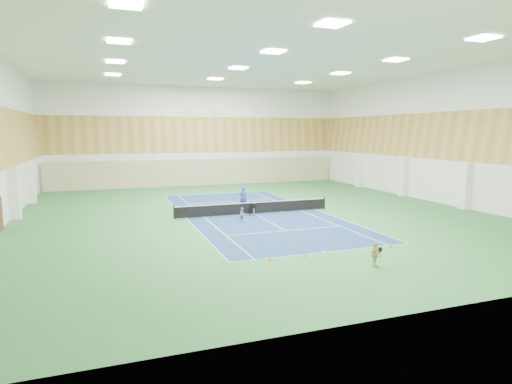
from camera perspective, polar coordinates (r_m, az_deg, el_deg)
ground at (r=34.47m, az=-0.28°, el=-2.90°), size 40.00×40.00×0.00m
room_shell at (r=33.85m, az=-0.29°, el=7.12°), size 36.00×40.00×12.00m
wood_cladding at (r=33.88m, az=-0.29°, el=10.50°), size 36.00×40.00×8.00m
ceiling_light_grid at (r=34.28m, az=-0.30°, el=17.06°), size 21.40×25.40×0.06m
court_surface at (r=34.47m, az=-0.28°, el=-2.90°), size 10.97×23.77×0.01m
tennis_balls_scatter at (r=34.46m, az=-0.28°, el=-2.83°), size 10.57×22.77×0.07m
tennis_net at (r=34.37m, az=-0.28°, el=-2.00°), size 12.80×0.10×1.10m
back_curtain at (r=53.12m, az=-7.37°, el=2.62°), size 35.40×0.16×3.20m
coach at (r=36.69m, az=-1.74°, el=-0.76°), size 0.74×0.54×1.87m
child_court at (r=31.38m, az=-1.81°, el=-3.03°), size 0.59×0.51×1.04m
child_apron at (r=21.77m, az=15.60°, el=-8.08°), size 0.76×0.52×1.21m
ball_cart at (r=33.72m, az=-0.52°, el=-2.39°), size 0.61×0.61×0.89m
cone_svc_a at (r=27.54m, az=-3.35°, el=-5.45°), size 0.22×0.22×0.25m
cone_svc_b at (r=28.20m, az=2.50°, el=-5.12°), size 0.22×0.22×0.24m
cone_svc_c at (r=29.27m, az=5.29°, el=-4.69°), size 0.20×0.20×0.22m
cone_svc_d at (r=30.72m, az=9.78°, el=-4.16°), size 0.20×0.20×0.22m
cone_base_a at (r=22.06m, az=1.93°, el=-8.91°), size 0.20×0.20×0.22m
cone_base_b at (r=22.88m, az=6.51°, el=-8.36°), size 0.18×0.18×0.19m
cone_base_c at (r=24.71m, az=10.20°, el=-7.16°), size 0.20×0.20×0.22m
cone_base_d at (r=25.49m, az=17.54°, el=-6.97°), size 0.18×0.18×0.20m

